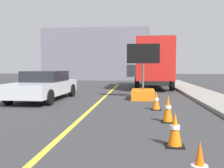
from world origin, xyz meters
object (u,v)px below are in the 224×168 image
pickup_car (44,85)px  traffic_cone_curbside (156,101)px  arrow_board_trailer (143,89)px  highway_guide_sign (166,49)px  traffic_cone_mid_lane (175,130)px  box_truck (153,63)px  traffic_cone_far_lane (168,109)px

pickup_car → traffic_cone_curbside: (5.11, -2.36, -0.36)m
arrow_board_trailer → highway_guide_sign: bearing=79.6°
traffic_cone_mid_lane → box_truck: bearing=88.4°
arrow_board_trailer → pickup_car: arrow_board_trailer is taller
arrow_board_trailer → traffic_cone_far_lane: 5.35m
arrow_board_trailer → pickup_car: 4.78m
pickup_car → highway_guide_sign: bearing=64.0°
box_truck → traffic_cone_far_lane: (-0.28, -11.88, -1.49)m
arrow_board_trailer → traffic_cone_curbside: (0.42, -3.22, -0.14)m
pickup_car → traffic_cone_curbside: bearing=-24.7°
box_truck → traffic_cone_curbside: size_ratio=10.92×
pickup_car → arrow_board_trailer: bearing=10.4°
box_truck → traffic_cone_mid_lane: box_truck is taller
pickup_car → box_truck: bearing=53.1°
pickup_car → traffic_cone_far_lane: size_ratio=6.34×
pickup_car → traffic_cone_far_lane: pickup_car is taller
pickup_car → traffic_cone_mid_lane: (5.17, -6.71, -0.36)m
traffic_cone_far_lane → traffic_cone_curbside: size_ratio=1.12×
arrow_board_trailer → traffic_cone_far_lane: size_ratio=3.49×
box_truck → pickup_car: 9.36m
highway_guide_sign → traffic_cone_mid_lane: (-2.13, -21.68, -3.08)m
highway_guide_sign → box_truck: bearing=-102.9°
traffic_cone_mid_lane → pickup_car: bearing=127.6°
highway_guide_sign → traffic_cone_far_lane: (-2.00, -19.43, -3.04)m
arrow_board_trailer → traffic_cone_far_lane: (0.60, -5.31, -0.10)m
highway_guide_sign → traffic_cone_curbside: 17.74m
box_truck → traffic_cone_far_lane: box_truck is taller
box_truck → highway_guide_sign: highway_guide_sign is taller
highway_guide_sign → traffic_cone_curbside: bearing=-97.2°
arrow_board_trailer → traffic_cone_curbside: arrow_board_trailer is taller
arrow_board_trailer → box_truck: box_truck is taller
traffic_cone_curbside → box_truck: bearing=87.3°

